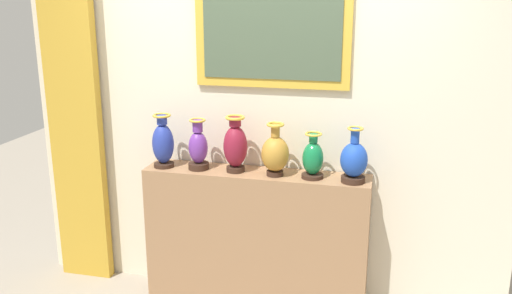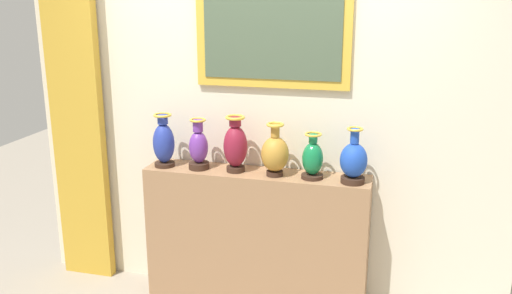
{
  "view_description": "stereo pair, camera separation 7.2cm",
  "coord_description": "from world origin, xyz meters",
  "px_view_note": "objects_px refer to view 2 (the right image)",
  "views": [
    {
      "loc": [
        0.86,
        -3.52,
        2.21
      ],
      "look_at": [
        0.0,
        0.0,
        1.19
      ],
      "focal_mm": 38.77,
      "sensor_mm": 36.0,
      "label": 1
    },
    {
      "loc": [
        0.93,
        -3.51,
        2.21
      ],
      "look_at": [
        0.0,
        0.0,
        1.19
      ],
      "focal_mm": 38.77,
      "sensor_mm": 36.0,
      "label": 2
    }
  ],
  "objects_px": {
    "vase_cobalt": "(164,143)",
    "vase_sapphire": "(354,161)",
    "vase_burgundy": "(235,145)",
    "vase_emerald": "(313,159)",
    "vase_ochre": "(275,153)",
    "vase_violet": "(199,148)"
  },
  "relations": [
    {
      "from": "vase_cobalt",
      "to": "vase_violet",
      "type": "relative_size",
      "value": 1.06
    },
    {
      "from": "vase_burgundy",
      "to": "vase_emerald",
      "type": "distance_m",
      "value": 0.54
    },
    {
      "from": "vase_cobalt",
      "to": "vase_burgundy",
      "type": "bearing_deg",
      "value": 1.85
    },
    {
      "from": "vase_burgundy",
      "to": "vase_cobalt",
      "type": "bearing_deg",
      "value": -178.15
    },
    {
      "from": "vase_cobalt",
      "to": "vase_violet",
      "type": "height_order",
      "value": "vase_cobalt"
    },
    {
      "from": "vase_ochre",
      "to": "vase_sapphire",
      "type": "relative_size",
      "value": 0.99
    },
    {
      "from": "vase_cobalt",
      "to": "vase_sapphire",
      "type": "xyz_separation_m",
      "value": [
        1.33,
        -0.02,
        -0.02
      ]
    },
    {
      "from": "vase_cobalt",
      "to": "vase_sapphire",
      "type": "bearing_deg",
      "value": -0.65
    },
    {
      "from": "vase_cobalt",
      "to": "vase_ochre",
      "type": "bearing_deg",
      "value": -0.15
    },
    {
      "from": "vase_cobalt",
      "to": "vase_sapphire",
      "type": "distance_m",
      "value": 1.33
    },
    {
      "from": "vase_burgundy",
      "to": "vase_ochre",
      "type": "height_order",
      "value": "vase_burgundy"
    },
    {
      "from": "vase_burgundy",
      "to": "vase_sapphire",
      "type": "xyz_separation_m",
      "value": [
        0.81,
        -0.03,
        -0.04
      ]
    },
    {
      "from": "vase_ochre",
      "to": "vase_emerald",
      "type": "height_order",
      "value": "vase_ochre"
    },
    {
      "from": "vase_violet",
      "to": "vase_burgundy",
      "type": "distance_m",
      "value": 0.27
    },
    {
      "from": "vase_violet",
      "to": "vase_ochre",
      "type": "relative_size",
      "value": 0.99
    },
    {
      "from": "vase_violet",
      "to": "vase_emerald",
      "type": "relative_size",
      "value": 1.16
    },
    {
      "from": "vase_sapphire",
      "to": "vase_violet",
      "type": "bearing_deg",
      "value": 178.68
    },
    {
      "from": "vase_violet",
      "to": "vase_burgundy",
      "type": "relative_size",
      "value": 0.91
    },
    {
      "from": "vase_sapphire",
      "to": "vase_burgundy",
      "type": "bearing_deg",
      "value": 177.72
    },
    {
      "from": "vase_violet",
      "to": "vase_emerald",
      "type": "xyz_separation_m",
      "value": [
        0.81,
        -0.0,
        -0.02
      ]
    },
    {
      "from": "vase_burgundy",
      "to": "vase_ochre",
      "type": "bearing_deg",
      "value": -3.86
    },
    {
      "from": "vase_emerald",
      "to": "vase_sapphire",
      "type": "bearing_deg",
      "value": -4.43
    }
  ]
}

